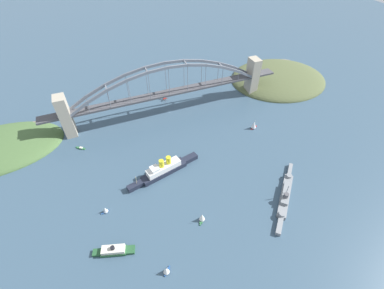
{
  "coord_description": "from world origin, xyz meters",
  "views": [
    {
      "loc": [
        80.38,
        278.4,
        208.35
      ],
      "look_at": [
        0.0,
        80.1,
        8.0
      ],
      "focal_mm": 24.64,
      "sensor_mm": 36.0,
      "label": 1
    }
  ],
  "objects": [
    {
      "name": "small_boat_1",
      "position": [
        116.8,
        30.71,
        0.74
      ],
      "size": [
        10.39,
        8.68,
        2.02
      ],
      "color": "#2D6B3D",
      "rests_on": "ground"
    },
    {
      "name": "small_boat_4",
      "position": [
        68.36,
        197.31,
        3.98
      ],
      "size": [
        7.39,
        7.35,
        8.5
      ],
      "color": "#234C8C",
      "rests_on": "ground"
    },
    {
      "name": "harbor_ferry_steamer",
      "position": [
        102.39,
        166.21,
        2.55
      ],
      "size": [
        33.65,
        15.84,
        8.23
      ],
      "color": "#23512D",
      "rests_on": "ground"
    },
    {
      "name": "small_boat_0",
      "position": [
        102.98,
        126.02,
        3.3
      ],
      "size": [
        7.64,
        5.04,
        7.08
      ],
      "color": "#234C8C",
      "rests_on": "ground"
    },
    {
      "name": "headland_west_shore",
      "position": [
        -186.94,
        -18.31,
        0.0
      ],
      "size": [
        150.05,
        131.06,
        25.35
      ],
      "color": "#515B38",
      "rests_on": "ground"
    },
    {
      "name": "naval_cruiser",
      "position": [
        -57.41,
        173.7,
        2.77
      ],
      "size": [
        63.21,
        64.29,
        16.46
      ],
      "color": "gray",
      "rests_on": "ground"
    },
    {
      "name": "small_boat_5",
      "position": [
        25.46,
        166.31,
        4.46
      ],
      "size": [
        7.82,
        8.38,
        9.64
      ],
      "color": "#2D6B3D",
      "rests_on": "ground"
    },
    {
      "name": "seaplane_taxiing_near_bridge",
      "position": [
        -2.21,
        -28.85,
        2.09
      ],
      "size": [
        8.59,
        8.64,
        4.86
      ],
      "color": "#B7B7B2",
      "rests_on": "ground"
    },
    {
      "name": "harbor_arch_bridge",
      "position": [
        -0.0,
        -0.0,
        28.97
      ],
      "size": [
        307.97,
        17.41,
        67.4
      ],
      "color": "#ADA38E",
      "rests_on": "ground"
    },
    {
      "name": "small_boat_2",
      "position": [
        -84.77,
        73.37,
        5.59
      ],
      "size": [
        10.2,
        7.41,
        12.0
      ],
      "color": "#B2231E",
      "rests_on": "ground"
    },
    {
      "name": "ocean_liner",
      "position": [
        39.56,
        101.43,
        5.59
      ],
      "size": [
        80.73,
        25.19,
        19.82
      ],
      "color": "#1E2333",
      "rests_on": "ground"
    },
    {
      "name": "ground_plane",
      "position": [
        0.0,
        0.0,
        0.0
      ],
      "size": [
        1400.0,
        1400.0,
        0.0
      ],
      "primitive_type": "plane",
      "color": "#385166"
    }
  ]
}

